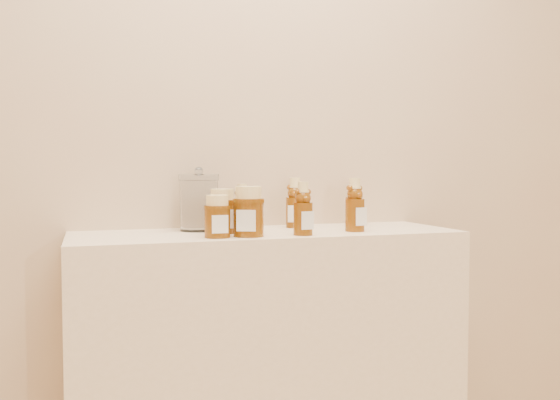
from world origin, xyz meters
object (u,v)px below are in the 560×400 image
object	(u,v)px
bear_bottle_front_left	(303,205)
glass_canister	(199,200)
bear_bottle_back_left	(242,204)
honey_jar_left	(217,216)
display_table	(268,373)

from	to	relation	value
bear_bottle_front_left	glass_canister	xyz separation A→B (m)	(-0.27, 0.23, 0.01)
bear_bottle_back_left	honey_jar_left	world-z (taller)	bear_bottle_back_left
honey_jar_left	bear_bottle_back_left	bearing A→B (deg)	56.13
bear_bottle_back_left	honey_jar_left	bearing A→B (deg)	-121.72
honey_jar_left	glass_canister	size ratio (longest dim) A/B	0.62
bear_bottle_front_left	bear_bottle_back_left	bearing A→B (deg)	119.43
honey_jar_left	glass_canister	xyz separation A→B (m)	(-0.01, 0.21, 0.04)
bear_bottle_front_left	glass_canister	bearing A→B (deg)	132.30
bear_bottle_back_left	bear_bottle_front_left	distance (m)	0.23
display_table	honey_jar_left	world-z (taller)	honey_jar_left
honey_jar_left	bear_bottle_front_left	bearing A→B (deg)	-2.41
honey_jar_left	display_table	bearing A→B (deg)	32.77
display_table	glass_canister	xyz separation A→B (m)	(-0.20, 0.10, 0.55)
bear_bottle_back_left	glass_canister	xyz separation A→B (m)	(-0.13, 0.04, 0.01)
bear_bottle_front_left	display_table	bearing A→B (deg)	110.57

